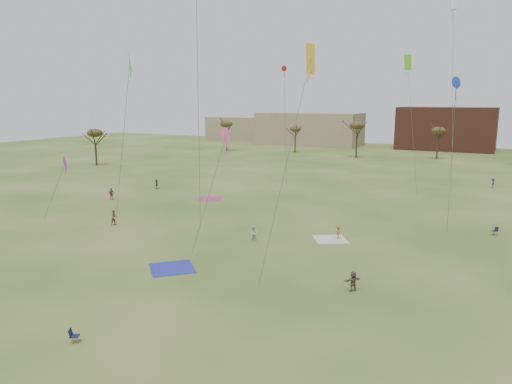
% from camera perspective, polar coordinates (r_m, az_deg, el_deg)
% --- Properties ---
extents(ground, '(260.00, 260.00, 0.00)m').
position_cam_1_polar(ground, '(36.86, -8.88, -11.61)').
color(ground, '#305019').
rests_on(ground, ground).
extents(spectator_fore_b, '(0.93, 1.05, 1.78)m').
position_cam_1_polar(spectator_fore_b, '(56.79, -16.54, -2.92)').
color(spectator_fore_b, '#92765D').
rests_on(spectator_fore_b, ground).
extents(spectator_fore_c, '(1.29, 1.37, 1.54)m').
position_cam_1_polar(spectator_fore_c, '(36.91, 11.50, -10.39)').
color(spectator_fore_c, brown).
rests_on(spectator_fore_c, ground).
extents(flyer_mid_b, '(0.84, 1.06, 1.44)m').
position_cam_1_polar(flyer_mid_b, '(49.88, 9.73, -4.72)').
color(flyer_mid_b, '#AD5620').
rests_on(flyer_mid_b, ground).
extents(spectator_mid_d, '(0.65, 1.06, 1.68)m').
position_cam_1_polar(spectator_mid_d, '(71.21, -16.87, -0.22)').
color(spectator_mid_d, '#843765').
rests_on(spectator_mid_d, ground).
extents(spectator_mid_e, '(0.90, 0.79, 1.55)m').
position_cam_1_polar(spectator_mid_e, '(48.54, -0.28, -4.93)').
color(spectator_mid_e, silver).
rests_on(spectator_mid_e, ground).
extents(flyer_far_a, '(1.21, 1.38, 1.51)m').
position_cam_1_polar(flyer_far_a, '(78.27, -11.76, 0.94)').
color(flyer_far_a, '#26742A').
rests_on(flyer_far_a, ground).
extents(flyer_far_c, '(0.60, 1.02, 1.55)m').
position_cam_1_polar(flyer_far_c, '(86.51, 26.38, 0.97)').
color(flyer_far_c, navy).
rests_on(flyer_far_c, ground).
extents(blanket_blue, '(5.05, 5.05, 0.03)m').
position_cam_1_polar(blanket_blue, '(41.66, -9.98, -8.94)').
color(blanket_blue, '#2630A7').
rests_on(blanket_blue, ground).
extents(blanket_cream, '(4.41, 4.41, 0.03)m').
position_cam_1_polar(blanket_cream, '(49.72, 8.87, -5.61)').
color(blanket_cream, silver).
rests_on(blanket_cream, ground).
extents(blanket_plum, '(4.18, 4.18, 0.03)m').
position_cam_1_polar(blanket_plum, '(69.41, -5.54, -0.78)').
color(blanket_plum, '#A63379').
rests_on(blanket_plum, ground).
extents(camp_chair_center, '(0.73, 0.71, 0.87)m').
position_cam_1_polar(camp_chair_center, '(31.26, -20.82, -16.01)').
color(camp_chair_center, '#131936').
rests_on(camp_chair_center, ground).
extents(camp_chair_right, '(0.74, 0.74, 0.87)m').
position_cam_1_polar(camp_chair_right, '(56.60, 26.57, -4.35)').
color(camp_chair_right, '#141B38').
rests_on(camp_chair_right, ground).
extents(kites_aloft, '(55.35, 51.46, 26.85)m').
position_cam_1_polar(kites_aloft, '(54.59, 8.93, 18.00)').
color(kites_aloft, red).
rests_on(kites_aloft, ground).
extents(tree_line, '(117.44, 49.32, 8.91)m').
position_cam_1_polar(tree_line, '(109.07, 15.34, 6.91)').
color(tree_line, '#3A2B1E').
rests_on(tree_line, ground).
extents(building_tan, '(32.00, 14.00, 10.00)m').
position_cam_1_polar(building_tan, '(152.91, 6.37, 7.49)').
color(building_tan, '#937F60').
rests_on(building_tan, ground).
extents(building_brick, '(26.00, 16.00, 12.00)m').
position_cam_1_polar(building_brick, '(148.22, 21.77, 7.07)').
color(building_brick, brown).
rests_on(building_brick, ground).
extents(building_tan_west, '(20.00, 12.00, 8.00)m').
position_cam_1_polar(building_tan_west, '(172.26, -2.19, 7.60)').
color(building_tan_west, '#937F60').
rests_on(building_tan_west, ground).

